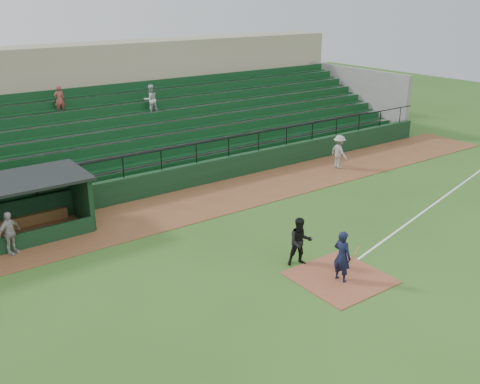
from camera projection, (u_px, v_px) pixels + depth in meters
ground at (320, 267)px, 19.46m from camera, size 90.00×90.00×0.00m
warning_track at (203, 201)px, 25.55m from camera, size 40.00×4.00×0.03m
home_plate_dirt at (340, 277)px, 18.69m from camera, size 3.00×3.00×0.03m
foul_line at (428, 208)px, 24.75m from camera, size 17.49×4.44×0.01m
stadium_structure at (126, 122)px, 31.19m from camera, size 38.00×13.08×6.40m
batter_at_plate at (342, 256)px, 18.21m from camera, size 1.06×0.73×1.86m
umpire at (300, 242)px, 19.31m from camera, size 1.10×1.01×1.83m
runner at (339, 152)px, 30.15m from camera, size 0.81×1.28×1.89m
dugout_player_a at (9, 233)px, 20.09m from camera, size 1.08×0.84×1.70m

